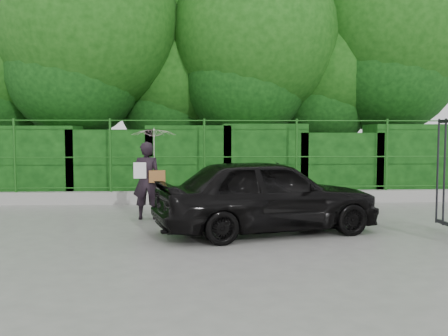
{
  "coord_description": "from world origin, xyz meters",
  "views": [
    {
      "loc": [
        0.22,
        -7.83,
        1.74
      ],
      "look_at": [
        0.72,
        1.3,
        1.1
      ],
      "focal_mm": 40.0,
      "sensor_mm": 36.0,
      "label": 1
    }
  ],
  "objects": [
    {
      "name": "ground",
      "position": [
        0.0,
        0.0,
        0.0
      ],
      "size": [
        80.0,
        80.0,
        0.0
      ],
      "primitive_type": "plane",
      "color": "gray"
    },
    {
      "name": "kerb",
      "position": [
        0.0,
        4.5,
        0.15
      ],
      "size": [
        14.0,
        0.25,
        0.3
      ],
      "primitive_type": "cube",
      "color": "#9E9E99",
      "rests_on": "ground"
    },
    {
      "name": "fence",
      "position": [
        0.22,
        4.5,
        1.2
      ],
      "size": [
        14.13,
        0.06,
        1.8
      ],
      "color": "#195115",
      "rests_on": "kerb"
    },
    {
      "name": "hedge",
      "position": [
        -0.01,
        5.5,
        0.95
      ],
      "size": [
        14.2,
        1.2,
        1.98
      ],
      "color": "black",
      "rests_on": "ground"
    },
    {
      "name": "trees",
      "position": [
        1.14,
        7.74,
        4.62
      ],
      "size": [
        17.1,
        6.15,
        8.08
      ],
      "color": "black",
      "rests_on": "ground"
    },
    {
      "name": "woman",
      "position": [
        -0.7,
        2.28,
        1.22
      ],
      "size": [
        0.88,
        0.9,
        1.86
      ],
      "color": "black",
      "rests_on": "ground"
    },
    {
      "name": "car",
      "position": [
        1.44,
        0.75,
        0.66
      ],
      "size": [
        4.18,
        2.54,
        1.33
      ],
      "primitive_type": "imported",
      "rotation": [
        0.0,
        0.0,
        1.84
      ],
      "color": "black",
      "rests_on": "ground"
    }
  ]
}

